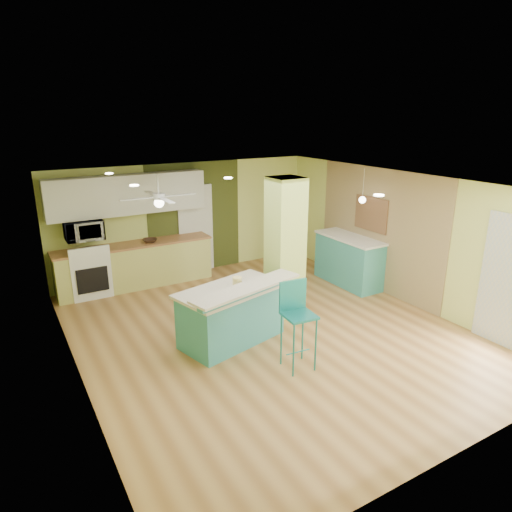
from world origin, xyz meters
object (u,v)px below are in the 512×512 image
at_px(peninsula, 232,313).
at_px(fruit_bowl, 150,241).
at_px(bar_stool, 296,311).
at_px(side_counter, 349,260).
at_px(canister, 237,282).

height_order(peninsula, fruit_bowl, peninsula).
distance_m(peninsula, fruit_bowl, 3.16).
distance_m(bar_stool, side_counter, 3.65).
xyz_separation_m(fruit_bowl, canister, (0.41, -3.11, 0.02)).
height_order(peninsula, canister, canister).
relative_size(bar_stool, fruit_bowl, 4.32).
xyz_separation_m(bar_stool, fruit_bowl, (-0.76, 4.22, 0.11)).
height_order(bar_stool, fruit_bowl, bar_stool).
height_order(bar_stool, canister, bar_stool).
xyz_separation_m(side_counter, fruit_bowl, (-3.68, 2.06, 0.45)).
bearing_deg(peninsula, fruit_bowl, 81.31).
bearing_deg(canister, peninsula, -179.55).
xyz_separation_m(bar_stool, canister, (-0.35, 1.12, 0.13)).
xyz_separation_m(peninsula, side_counter, (3.37, 1.05, 0.04)).
bearing_deg(fruit_bowl, bar_stool, -79.74).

